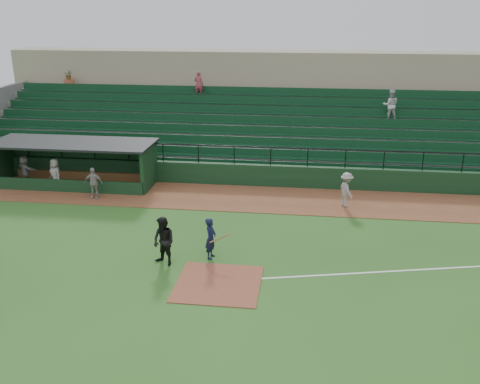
# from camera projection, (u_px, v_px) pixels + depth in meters

# --- Properties ---
(ground) EXTENTS (90.00, 90.00, 0.00)m
(ground) POSITION_uv_depth(u_px,v_px,m) (223.00, 271.00, 19.79)
(ground) COLOR #28581C
(ground) RESTS_ON ground
(warning_track) EXTENTS (40.00, 4.00, 0.03)m
(warning_track) POSITION_uv_depth(u_px,v_px,m) (248.00, 198.00, 27.28)
(warning_track) COLOR brown
(warning_track) RESTS_ON ground
(home_plate_dirt) EXTENTS (3.00, 3.00, 0.03)m
(home_plate_dirt) POSITION_uv_depth(u_px,v_px,m) (218.00, 283.00, 18.85)
(home_plate_dirt) COLOR brown
(home_plate_dirt) RESTS_ON ground
(foul_line) EXTENTS (17.49, 4.44, 0.01)m
(foul_line) POSITION_uv_depth(u_px,v_px,m) (437.00, 269.00, 19.94)
(foul_line) COLOR white
(foul_line) RESTS_ON ground
(stadium_structure) EXTENTS (38.00, 13.08, 6.40)m
(stadium_structure) POSITION_uv_depth(u_px,v_px,m) (263.00, 122.00, 34.45)
(stadium_structure) COLOR black
(stadium_structure) RESTS_ON ground
(dugout) EXTENTS (8.90, 3.20, 2.42)m
(dugout) POSITION_uv_depth(u_px,v_px,m) (78.00, 159.00, 29.50)
(dugout) COLOR black
(dugout) RESTS_ON ground
(batter_at_plate) EXTENTS (1.04, 0.70, 1.67)m
(batter_at_plate) POSITION_uv_depth(u_px,v_px,m) (211.00, 238.00, 20.56)
(batter_at_plate) COLOR black
(batter_at_plate) RESTS_ON ground
(umpire) EXTENTS (1.16, 1.07, 1.91)m
(umpire) POSITION_uv_depth(u_px,v_px,m) (164.00, 241.00, 20.00)
(umpire) COLOR black
(umpire) RESTS_ON ground
(runner) EXTENTS (1.02, 1.28, 1.73)m
(runner) POSITION_uv_depth(u_px,v_px,m) (346.00, 190.00, 25.89)
(runner) COLOR gray
(runner) RESTS_ON warning_track
(dugout_player_a) EXTENTS (0.98, 0.47, 1.62)m
(dugout_player_a) POSITION_uv_depth(u_px,v_px,m) (93.00, 183.00, 27.05)
(dugout_player_a) COLOR #9A9590
(dugout_player_a) RESTS_ON warning_track
(dugout_player_b) EXTENTS (1.00, 0.92, 1.71)m
(dugout_player_b) POSITION_uv_depth(u_px,v_px,m) (56.00, 174.00, 28.30)
(dugout_player_b) COLOR gray
(dugout_player_b) RESTS_ON warning_track
(dugout_player_c) EXTENTS (1.54, 1.16, 1.62)m
(dugout_player_c) POSITION_uv_depth(u_px,v_px,m) (25.00, 170.00, 29.29)
(dugout_player_c) COLOR gray
(dugout_player_c) RESTS_ON warning_track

